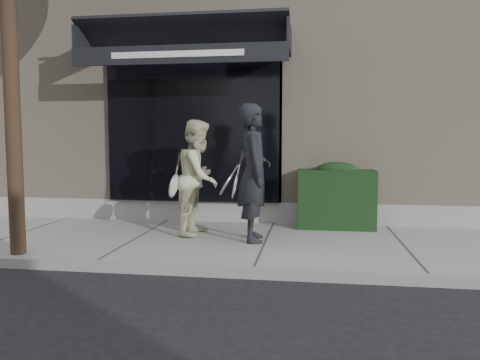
# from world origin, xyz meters

# --- Properties ---
(ground) EXTENTS (80.00, 80.00, 0.00)m
(ground) POSITION_xyz_m (0.00, 0.00, 0.00)
(ground) COLOR black
(ground) RESTS_ON ground
(sidewalk) EXTENTS (20.00, 3.00, 0.12)m
(sidewalk) POSITION_xyz_m (0.00, 0.00, 0.06)
(sidewalk) COLOR gray
(sidewalk) RESTS_ON ground
(curb) EXTENTS (20.00, 0.10, 0.14)m
(curb) POSITION_xyz_m (0.00, -1.55, 0.07)
(curb) COLOR gray
(curb) RESTS_ON ground
(building_facade) EXTENTS (14.30, 8.04, 5.64)m
(building_facade) POSITION_xyz_m (-0.01, 4.96, 2.74)
(building_facade) COLOR tan
(building_facade) RESTS_ON ground
(hedge) EXTENTS (1.30, 0.70, 1.14)m
(hedge) POSITION_xyz_m (1.10, 1.25, 0.66)
(hedge) COLOR black
(hedge) RESTS_ON sidewalk
(pedestrian_front) EXTENTS (0.76, 0.88, 2.05)m
(pedestrian_front) POSITION_xyz_m (-0.18, -0.03, 1.15)
(pedestrian_front) COLOR black
(pedestrian_front) RESTS_ON sidewalk
(pedestrian_back) EXTENTS (0.80, 0.99, 1.83)m
(pedestrian_back) POSITION_xyz_m (-1.11, 0.33, 1.04)
(pedestrian_back) COLOR beige
(pedestrian_back) RESTS_ON sidewalk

